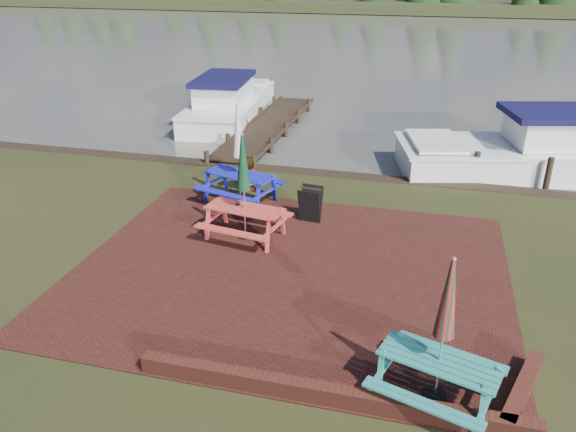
# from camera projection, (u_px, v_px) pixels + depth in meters

# --- Properties ---
(ground) EXTENTS (120.00, 120.00, 0.00)m
(ground) POSITION_uv_depth(u_px,v_px,m) (278.00, 296.00, 11.02)
(ground) COLOR black
(ground) RESTS_ON ground
(paving) EXTENTS (9.00, 7.50, 0.02)m
(paving) POSITION_uv_depth(u_px,v_px,m) (290.00, 271.00, 11.89)
(paving) COLOR #331710
(paving) RESTS_ON ground
(brick_wall) EXTENTS (6.21, 1.79, 0.30)m
(brick_wall) POSITION_uv_depth(u_px,v_px,m) (373.00, 394.00, 8.34)
(brick_wall) COLOR #4C1E16
(brick_wall) RESTS_ON ground
(water) EXTENTS (120.00, 60.00, 0.02)m
(water) POSITION_uv_depth(u_px,v_px,m) (404.00, 43.00, 43.54)
(water) COLOR #46443C
(water) RESTS_ON ground
(picnic_table_teal) EXTENTS (2.12, 2.00, 2.41)m
(picnic_table_teal) POSITION_uv_depth(u_px,v_px,m) (441.00, 354.00, 8.11)
(picnic_table_teal) COLOR #277E77
(picnic_table_teal) RESTS_ON ground
(picnic_table_red) EXTENTS (2.06, 1.90, 2.53)m
(picnic_table_red) POSITION_uv_depth(u_px,v_px,m) (244.00, 203.00, 12.97)
(picnic_table_red) COLOR #CA3D33
(picnic_table_red) RESTS_ON ground
(picnic_table_blue) EXTENTS (2.31, 2.17, 2.64)m
(picnic_table_blue) POSITION_uv_depth(u_px,v_px,m) (240.00, 169.00, 14.91)
(picnic_table_blue) COLOR #171CB0
(picnic_table_blue) RESTS_ON ground
(chalkboard) EXTENTS (0.58, 0.59, 0.90)m
(chalkboard) POSITION_uv_depth(u_px,v_px,m) (310.00, 204.00, 13.96)
(chalkboard) COLOR black
(chalkboard) RESTS_ON ground
(jetty) EXTENTS (1.76, 9.08, 1.00)m
(jetty) POSITION_uv_depth(u_px,v_px,m) (268.00, 126.00, 21.67)
(jetty) COLOR black
(jetty) RESTS_ON ground
(boat_jetty) EXTENTS (3.21, 7.52, 2.12)m
(boat_jetty) POSITION_uv_depth(u_px,v_px,m) (229.00, 105.00, 23.50)
(boat_jetty) COLOR silver
(boat_jetty) RESTS_ON ground
(boat_near) EXTENTS (8.72, 4.76, 2.24)m
(boat_near) POSITION_uv_depth(u_px,v_px,m) (539.00, 154.00, 17.56)
(boat_near) COLOR silver
(boat_near) RESTS_ON ground
(person) EXTENTS (0.84, 0.71, 1.96)m
(person) POSITION_uv_depth(u_px,v_px,m) (247.00, 157.00, 15.66)
(person) COLOR gray
(person) RESTS_ON ground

